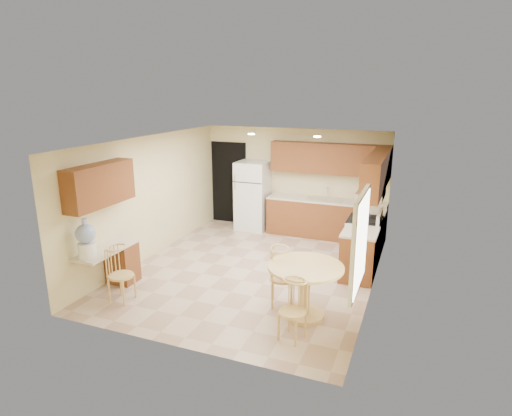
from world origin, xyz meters
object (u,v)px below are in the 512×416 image
at_px(refrigerator, 253,196).
at_px(chair_table_b, 291,307).
at_px(stove, 363,240).
at_px(water_crock, 86,240).
at_px(chair_table_a, 280,273).
at_px(dining_table, 305,284).
at_px(chair_desk, 117,271).

distance_m(refrigerator, chair_table_b, 5.07).
bearing_deg(stove, water_crock, -139.94).
xyz_separation_m(refrigerator, chair_table_b, (2.35, -4.48, -0.32)).
bearing_deg(stove, refrigerator, 157.01).
height_order(chair_table_a, chair_table_b, chair_table_a).
relative_size(stove, dining_table, 0.95).
height_order(stove, dining_table, stove).
bearing_deg(refrigerator, dining_table, -57.88).
relative_size(dining_table, water_crock, 1.76).
bearing_deg(dining_table, chair_table_b, -90.00).
bearing_deg(chair_desk, stove, 132.93).
xyz_separation_m(chair_table_b, chair_desk, (-2.95, 0.07, 0.03)).
bearing_deg(stove, chair_table_a, -112.27).
xyz_separation_m(refrigerator, stove, (2.88, -1.22, -0.38)).
bearing_deg(chair_table_a, chair_desk, -88.61).
height_order(dining_table, chair_table_a, chair_table_a).
bearing_deg(water_crock, chair_table_b, 0.72).
relative_size(dining_table, chair_table_b, 1.31).
relative_size(refrigerator, stove, 1.56).
bearing_deg(chair_desk, water_crock, -75.11).
bearing_deg(chair_table_a, stove, 141.04).
distance_m(refrigerator, chair_table_a, 4.07).
bearing_deg(chair_desk, refrigerator, 172.67).
height_order(refrigerator, stove, refrigerator).
distance_m(dining_table, water_crock, 3.52).
xyz_separation_m(chair_table_a, chair_desk, (-2.51, -0.82, -0.03)).
distance_m(stove, water_crock, 5.16).
bearing_deg(chair_table_b, chair_table_a, -49.70).
distance_m(stove, chair_table_a, 2.56).
relative_size(chair_table_a, chair_desk, 1.05).
bearing_deg(chair_table_a, dining_table, 53.76).
height_order(chair_table_b, water_crock, water_crock).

